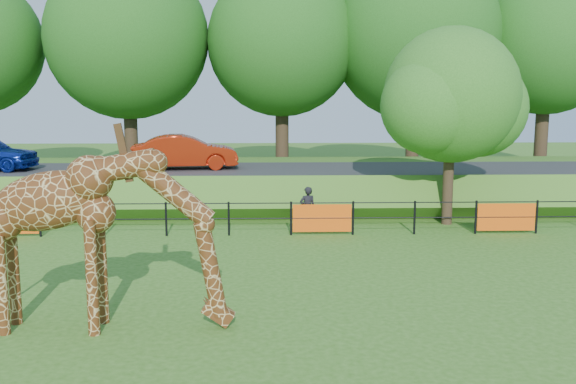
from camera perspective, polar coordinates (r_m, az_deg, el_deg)
name	(u,v)px	position (r m, az deg, el deg)	size (l,w,h in m)	color
ground	(204,325)	(13.11, -7.44, -11.66)	(90.00, 90.00, 0.00)	#336318
giraffe	(103,240)	(12.82, -16.11, -4.11)	(4.97, 0.91, 3.55)	#552B11
perimeter_fence	(229,219)	(20.64, -5.29, -2.38)	(28.07, 0.10, 1.10)	black
embankment	(239,183)	(28.01, -4.35, 0.84)	(40.00, 9.00, 1.30)	#336318
road	(237,171)	(26.43, -4.51, 1.91)	(40.00, 5.00, 0.12)	#292A2C
car_red	(185,152)	(26.67, -9.14, 3.54)	(1.49, 4.27, 1.41)	#A7220B
visitor	(307,209)	(21.30, 1.75, -1.48)	(0.54, 0.35, 1.47)	black
tree_east	(454,100)	(22.72, 14.52, 7.89)	(5.40, 4.71, 6.76)	#301F15
bg_tree_line	(280,41)	(34.30, -0.73, 13.31)	(37.30, 8.80, 11.82)	#301F15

